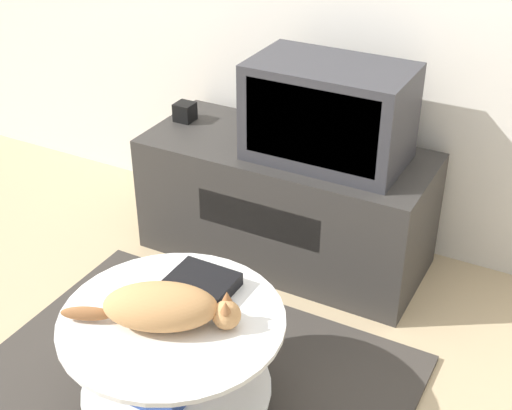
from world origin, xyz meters
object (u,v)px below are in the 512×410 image
(tv, at_px, (329,113))
(dvd_box, at_px, (200,285))
(cat, at_px, (164,307))
(speaker, at_px, (185,112))

(tv, distance_m, dvd_box, 0.98)
(tv, relative_size, cat, 1.22)
(speaker, distance_m, dvd_box, 1.21)
(tv, xyz_separation_m, speaker, (-0.76, 0.05, -0.17))
(tv, bearing_deg, dvd_box, -94.22)
(dvd_box, height_order, cat, cat)
(speaker, bearing_deg, tv, -3.49)
(tv, height_order, speaker, tv)
(speaker, bearing_deg, dvd_box, -54.72)
(speaker, height_order, dvd_box, speaker)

